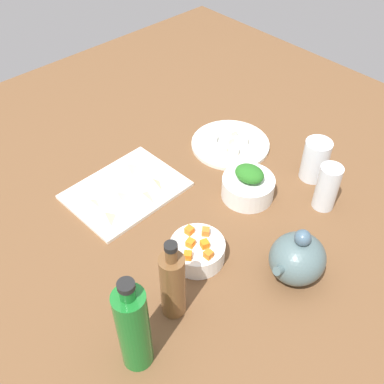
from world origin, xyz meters
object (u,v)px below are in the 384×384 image
object	(u,v)px
bowl_carrots	(197,251)
bottle_1	(133,328)
bowl_greens	(248,187)
bottle_0	(173,284)
teapot	(297,258)
drinking_glass_1	(315,160)
cutting_board	(126,190)
plate_tofu	(230,144)
drinking_glass_0	(327,187)

from	to	relation	value
bowl_carrots	bottle_1	bearing A→B (deg)	21.35
bowl_greens	bottle_1	size ratio (longest dim) A/B	0.55
bowl_carrots	bottle_0	world-z (taller)	bottle_0
teapot	drinking_glass_1	distance (cm)	35.91
cutting_board	bowl_carrots	distance (cm)	30.36
cutting_board	bowl_carrots	world-z (taller)	bowl_carrots
bottle_1	plate_tofu	bearing A→B (deg)	-151.23
cutting_board	bowl_carrots	bearing A→B (deg)	87.66
plate_tofu	drinking_glass_1	bearing A→B (deg)	105.12
drinking_glass_0	drinking_glass_1	bearing A→B (deg)	-129.48
bottle_1	drinking_glass_1	distance (cm)	71.39
plate_tofu	drinking_glass_0	distance (cm)	35.34
bottle_1	drinking_glass_1	xyz separation A→B (cm)	(-70.60, -9.18, -5.28)
drinking_glass_0	bottle_1	bearing A→B (deg)	0.12
bowl_carrots	drinking_glass_1	bearing A→B (deg)	178.65
cutting_board	plate_tofu	world-z (taller)	plate_tofu
drinking_glass_1	plate_tofu	bearing A→B (deg)	-74.88
bottle_0	bottle_1	bearing A→B (deg)	15.35
drinking_glass_0	drinking_glass_1	distance (cm)	11.73
bowl_greens	drinking_glass_1	distance (cm)	21.15
bottle_1	drinking_glass_1	bearing A→B (deg)	-172.59
cutting_board	teapot	distance (cm)	50.84
plate_tofu	cutting_board	bearing A→B (deg)	-8.70
plate_tofu	drinking_glass_1	size ratio (longest dim) A/B	1.97
bowl_greens	bowl_carrots	xyz separation A→B (cm)	(24.84, 6.29, -0.46)
bottle_0	drinking_glass_0	xyz separation A→B (cm)	(-50.48, 3.34, -2.71)
teapot	plate_tofu	bearing A→B (deg)	-119.09
plate_tofu	bowl_carrots	size ratio (longest dim) A/B	1.83
cutting_board	bowl_greens	world-z (taller)	bowl_greens
bowl_carrots	drinking_glass_1	distance (cm)	44.59
bottle_1	drinking_glass_0	xyz separation A→B (cm)	(-63.15, -0.13, -4.74)
teapot	bottle_0	world-z (taller)	bottle_0
plate_tofu	teapot	world-z (taller)	teapot
bowl_greens	bottle_0	distance (cm)	40.98
bowl_carrots	drinking_glass_1	world-z (taller)	drinking_glass_1
cutting_board	drinking_glass_1	distance (cm)	53.65
bowl_greens	drinking_glass_0	bearing A→B (deg)	126.55
cutting_board	drinking_glass_1	size ratio (longest dim) A/B	2.49
plate_tofu	bottle_0	world-z (taller)	bottle_0
cutting_board	bottle_1	distance (cm)	50.09
plate_tofu	bowl_greens	world-z (taller)	bowl_greens
bottle_0	drinking_glass_0	bearing A→B (deg)	176.21
plate_tofu	bottle_0	bearing A→B (deg)	31.69
plate_tofu	bottle_1	world-z (taller)	bottle_1
plate_tofu	bowl_carrots	world-z (taller)	bowl_carrots
teapot	bottle_1	xyz separation A→B (cm)	(39.41, -8.61, 5.45)
bottle_1	drinking_glass_0	size ratio (longest dim) A/B	1.93
cutting_board	bottle_0	distance (cm)	40.81
plate_tofu	bottle_1	distance (cm)	73.40
cutting_board	drinking_glass_0	distance (cm)	54.27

